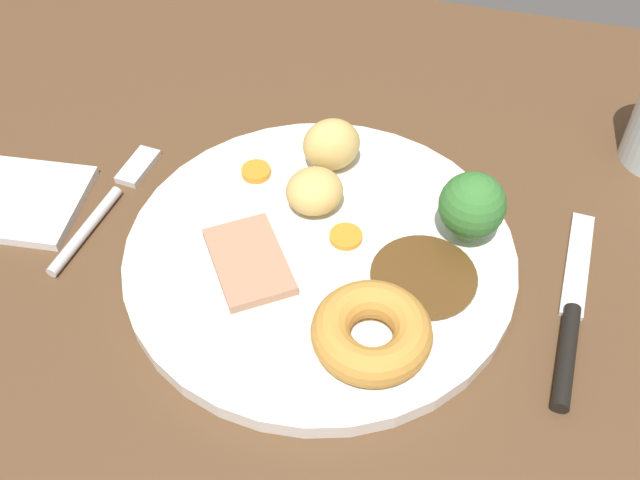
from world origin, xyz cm
name	(u,v)px	position (x,y,z in cm)	size (l,w,h in cm)	color
dining_table	(354,305)	(0.00, 0.00, 1.80)	(120.00, 84.00, 3.60)	brown
dinner_plate	(320,255)	(-3.30, 2.14, 4.30)	(29.75, 29.75, 1.40)	white
gravy_pool	(424,276)	(4.76, 1.41, 5.15)	(7.87, 7.87, 0.30)	#563819
meat_slice_main	(249,261)	(-7.97, -0.72, 5.40)	(7.90, 5.07, 0.80)	tan
yorkshire_pudding	(372,332)	(2.25, -5.19, 6.34)	(8.21, 8.21, 2.68)	#C68938
roast_potato_left	(314,191)	(-4.89, 6.39, 6.68)	(4.35, 4.55, 3.37)	#D8B260
roast_potato_right	(331,145)	(-4.84, 11.48, 7.19)	(4.78, 4.07, 4.38)	#D8B260
carrot_coin_front	(346,237)	(-1.65, 3.66, 5.23)	(2.55, 2.55, 0.45)	orange
carrot_coin_back	(256,172)	(-10.56, 8.67, 5.30)	(2.44, 2.44, 0.61)	orange
broccoli_floret	(472,206)	(7.18, 6.31, 8.35)	(4.99, 4.99, 5.91)	#8CB766
fork	(108,203)	(-21.64, 3.23, 3.99)	(2.96, 15.32, 0.90)	silver
knife	(571,319)	(15.56, 1.15, 4.05)	(2.49, 18.55, 1.20)	black
folded_napkin	(15,200)	(-29.19, 1.59, 4.00)	(11.00, 9.00, 0.80)	white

